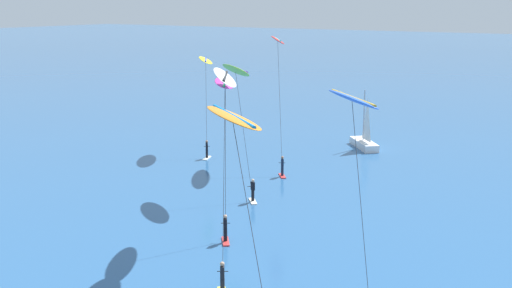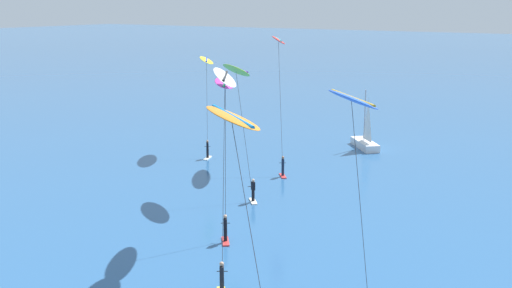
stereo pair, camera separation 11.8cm
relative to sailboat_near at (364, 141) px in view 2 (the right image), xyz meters
name	(u,v)px [view 2 (the right image)]	position (x,y,z in m)	size (l,w,h in m)	color
sailboat_near	(364,141)	(0.00, 0.00, 0.00)	(4.75, 5.02, 5.70)	white
kitesurfer_lime	(237,81)	(-1.99, -19.02, 7.72)	(5.74, 4.49, 9.61)	silver
kitesurfer_orange	(235,137)	(10.96, -37.98, 8.34)	(7.56, 6.33, 9.96)	#2D2D33
kitesurfer_red	(279,50)	(-4.23, -9.41, 9.30)	(6.11, 8.08, 11.17)	red
kitesurfer_magenta	(225,96)	(2.32, -26.55, 7.86)	(3.84, 5.06, 9.55)	red
kitesurfer_yellow	(207,68)	(-12.44, -9.00, 7.26)	(4.98, 6.51, 8.99)	silver
kitesurfer_white	(225,93)	(4.54, -29.69, 8.56)	(5.60, 7.77, 10.56)	yellow
kitesurfer_blue	(353,117)	(12.77, -31.17, 8.28)	(5.20, 5.15, 10.03)	silver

